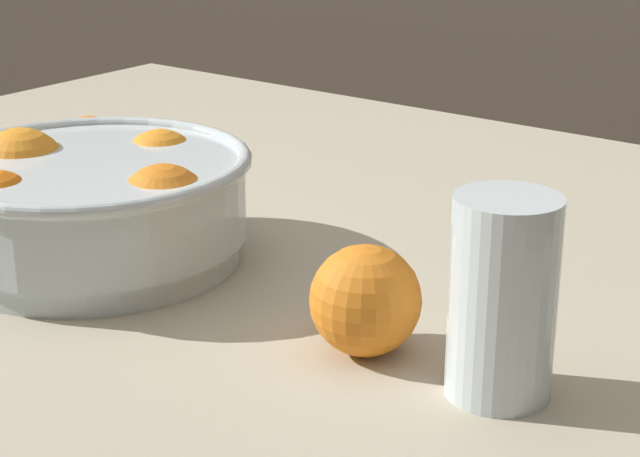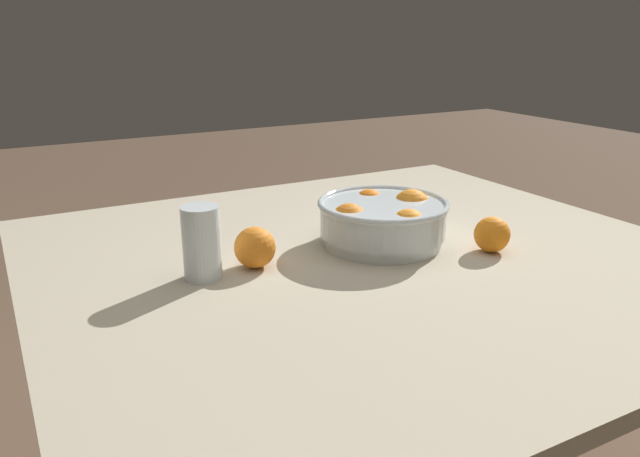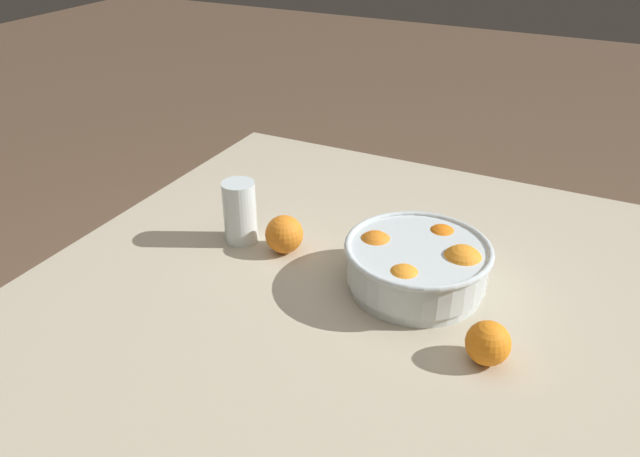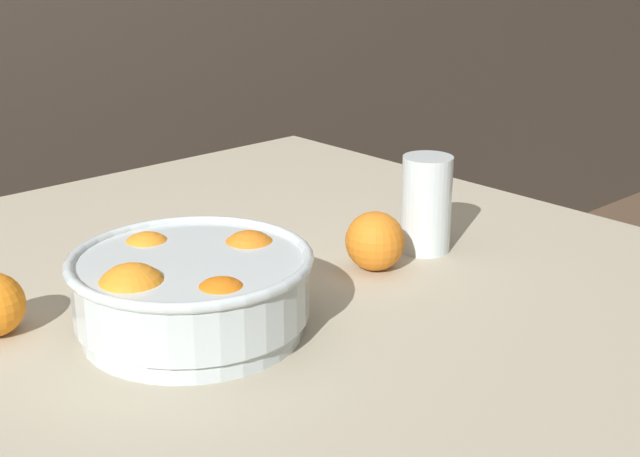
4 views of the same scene
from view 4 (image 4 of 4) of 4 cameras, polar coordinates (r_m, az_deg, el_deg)
dining_table at (r=1.10m, az=-6.58°, el=-8.21°), size 1.28×1.19×0.77m
fruit_bowl at (r=0.99m, az=-8.28°, el=-3.86°), size 0.27×0.27×0.10m
juice_glass at (r=1.23m, az=6.81°, el=1.30°), size 0.07×0.07×0.13m
orange_loose_front at (r=1.16m, az=3.54°, el=-0.81°), size 0.08×0.08×0.08m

